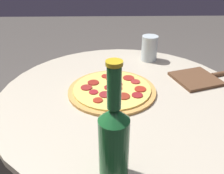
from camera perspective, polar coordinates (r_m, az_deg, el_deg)
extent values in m
cylinder|color=#B2A893|center=(1.11, 2.03, -17.04)|extent=(0.08, 0.08, 0.65)
cylinder|color=#B2A893|center=(0.90, 2.41, -2.18)|extent=(0.88, 0.88, 0.02)
cylinder|color=#C68E47|center=(0.90, 0.00, -0.83)|extent=(0.32, 0.32, 0.01)
cylinder|color=#EACC60|center=(0.90, 0.00, -0.39)|extent=(0.28, 0.28, 0.01)
cylinder|color=maroon|center=(0.97, -1.47, 2.49)|extent=(0.03, 0.03, 0.00)
cylinder|color=maroon|center=(0.82, -3.25, -3.04)|extent=(0.03, 0.03, 0.00)
cylinder|color=maroon|center=(0.85, -1.58, -1.72)|extent=(0.04, 0.04, 0.00)
cylinder|color=maroon|center=(0.93, -4.30, 1.02)|extent=(0.04, 0.04, 0.00)
cylinder|color=maroon|center=(0.89, 1.32, -0.26)|extent=(0.03, 0.03, 0.00)
cylinder|color=maroon|center=(0.85, 2.72, -2.10)|extent=(0.04, 0.04, 0.00)
cylinder|color=maroon|center=(0.89, 6.48, -0.47)|extent=(0.04, 0.04, 0.00)
cylinder|color=maroon|center=(0.87, -4.26, -1.16)|extent=(0.03, 0.03, 0.00)
cylinder|color=maroon|center=(0.90, -5.87, -0.11)|extent=(0.04, 0.04, 0.00)
cylinder|color=maroon|center=(0.92, 1.11, 0.71)|extent=(0.04, 0.04, 0.00)
cylinder|color=maroon|center=(0.95, -0.33, 1.88)|extent=(0.04, 0.04, 0.00)
cylinder|color=maroon|center=(0.85, 5.79, -1.86)|extent=(0.04, 0.04, 0.00)
cylinder|color=maroon|center=(0.90, -0.75, -0.09)|extent=(0.03, 0.03, 0.00)
cylinder|color=maroon|center=(0.94, 5.37, 1.22)|extent=(0.03, 0.03, 0.00)
cylinder|color=maroon|center=(0.96, 3.81, 2.09)|extent=(0.04, 0.04, 0.00)
cylinder|color=#195628|center=(0.55, 0.42, -14.19)|extent=(0.07, 0.07, 0.16)
cone|color=#195628|center=(0.49, 0.46, -6.18)|extent=(0.07, 0.07, 0.03)
cylinder|color=#195628|center=(0.46, 0.49, -0.11)|extent=(0.03, 0.03, 0.09)
cylinder|color=gold|center=(0.44, 0.52, 5.48)|extent=(0.03, 0.03, 0.01)
cube|color=brown|center=(1.03, 18.57, 1.80)|extent=(0.20, 0.20, 0.01)
cylinder|color=silver|center=(1.16, 8.55, 8.75)|extent=(0.07, 0.07, 0.11)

